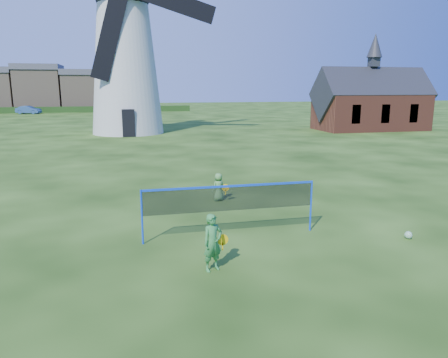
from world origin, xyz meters
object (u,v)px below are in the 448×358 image
Objects in this scene: windmill at (125,58)px; chapel at (371,103)px; player_boy at (219,187)px; play_ball at (408,235)px; badminton_net at (230,199)px; car_right at (29,110)px; player_girl at (213,243)px.

chapel is at bearing -5.17° from windmill.
player_boy is 4.85× the size of play_ball.
badminton_net is 4.73× the size of player_boy.
chapel reaches higher than car_right.
badminton_net is 66.32m from car_right.
badminton_net is at bearing -127.95° from chapel.
play_ball is (7.46, -31.12, -6.80)m from windmill.
chapel is 50.80× the size of play_ball.
play_ball is at bearing -14.83° from badminton_net.
play_ball is (4.96, -1.31, -1.03)m from badminton_net.
badminton_net is at bearing 165.17° from play_ball.
car_right is at bearing 105.73° from badminton_net.
player_girl is 0.35× the size of car_right.
player_girl is 1.30× the size of player_boy.
car_right reaches higher than player_boy.
windmill is 32.58m from player_girl.
play_ball is (-16.59, -28.95, -2.55)m from chapel.
windmill is at bearing 174.83° from chapel.
windmill is 24.52m from chapel.
badminton_net is (2.50, -29.81, -5.77)m from windmill.
play_ball is at bearing -119.82° from chapel.
player_girl is 68.13m from car_right.
player_boy is (1.50, 6.17, -0.16)m from player_girl.
player_boy is (3.05, -25.77, -6.37)m from windmill.
car_right is at bearing 114.46° from windmill.
player_boy reaches higher than play_ball.
badminton_net reaches higher than play_ball.
player_girl is at bearing 52.41° from player_boy.
car_right is (-22.93, 65.15, 0.54)m from play_ball.
chapel is 2.85× the size of car_right.
windmill reaches higher than player_boy.
player_boy is at bearing -144.04° from car_right.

